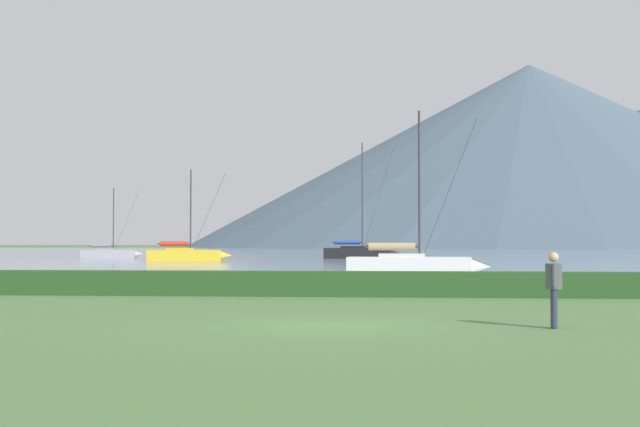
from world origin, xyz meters
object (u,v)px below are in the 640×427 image
Objects in this scene: person_seated_viewer at (554,283)px; sailboat_slip_5 at (358,252)px; sailboat_slip_3 at (109,253)px; sailboat_slip_7 at (185,254)px; sailboat_slip_2 at (411,265)px.

sailboat_slip_5 is at bearing 102.73° from person_seated_viewer.
sailboat_slip_3 is 18.92m from sailboat_slip_7.
sailboat_slip_7 is (-21.36, 35.57, 0.03)m from sailboat_slip_2.
sailboat_slip_2 is 29.29m from person_seated_viewer.
sailboat_slip_3 is 28.16m from sailboat_slip_5.
person_seated_viewer is at bearing -82.57° from sailboat_slip_2.
sailboat_slip_2 is 41.49m from sailboat_slip_7.
sailboat_slip_7 is (12.35, -14.33, 0.09)m from sailboat_slip_3.
sailboat_slip_5 reaches higher than sailboat_slip_3.
person_seated_viewer is at bearing -80.96° from sailboat_slip_7.
sailboat_slip_2 reaches higher than sailboat_slip_7.
sailboat_slip_3 is 0.90× the size of sailboat_slip_7.
sailboat_slip_3 is 0.61× the size of sailboat_slip_5.
sailboat_slip_5 is 82.00m from person_seated_viewer.
sailboat_slip_2 is at bearing -66.19° from sailboat_slip_3.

